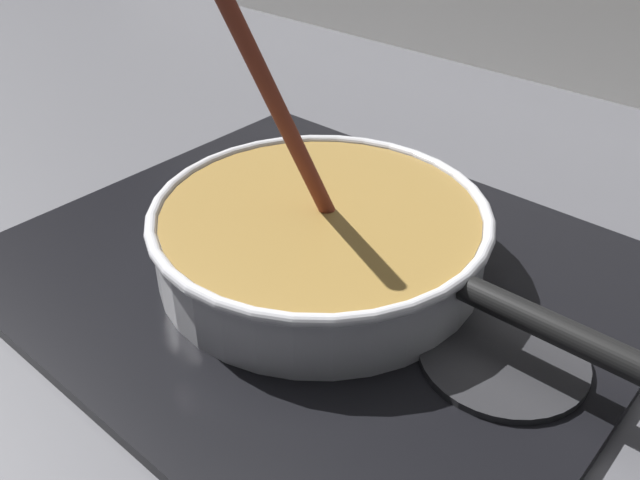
# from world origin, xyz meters

# --- Properties ---
(ground) EXTENTS (2.40, 1.60, 0.04)m
(ground) POSITION_xyz_m (0.00, 0.00, -0.02)
(ground) COLOR #4C4C51
(hob_plate) EXTENTS (0.56, 0.48, 0.01)m
(hob_plate) POSITION_xyz_m (-0.02, 0.18, 0.01)
(hob_plate) COLOR black
(hob_plate) RESTS_ON ground
(burner_ring) EXTENTS (0.20, 0.20, 0.01)m
(burner_ring) POSITION_xyz_m (-0.02, 0.18, 0.02)
(burner_ring) COLOR #592D0C
(burner_ring) RESTS_ON hob_plate
(spare_burner) EXTENTS (0.13, 0.13, 0.01)m
(spare_burner) POSITION_xyz_m (0.17, 0.18, 0.01)
(spare_burner) COLOR #262628
(spare_burner) RESTS_ON hob_plate
(cooking_pan) EXTENTS (0.47, 0.31, 0.26)m
(cooking_pan) POSITION_xyz_m (-0.01, 0.18, 0.05)
(cooking_pan) COLOR silver
(cooking_pan) RESTS_ON hob_plate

